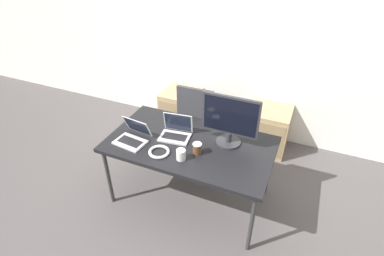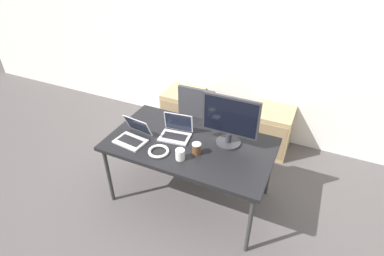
{
  "view_description": "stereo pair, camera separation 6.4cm",
  "coord_description": "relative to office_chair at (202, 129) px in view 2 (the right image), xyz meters",
  "views": [
    {
      "loc": [
        0.96,
        -2.2,
        2.56
      ],
      "look_at": [
        0.0,
        0.05,
        0.91
      ],
      "focal_mm": 28.0,
      "sensor_mm": 36.0,
      "label": 1
    },
    {
      "loc": [
        1.02,
        -2.17,
        2.56
      ],
      "look_at": [
        0.0,
        0.05,
        0.91
      ],
      "focal_mm": 28.0,
      "sensor_mm": 36.0,
      "label": 2
    }
  ],
  "objects": [
    {
      "name": "wall_back",
      "position": [
        0.19,
        0.78,
        0.91
      ],
      "size": [
        10.0,
        0.05,
        2.6
      ],
      "color": "white",
      "rests_on": "ground_plane"
    },
    {
      "name": "laptop_right",
      "position": [
        -0.35,
        -0.96,
        0.41
      ],
      "size": [
        0.33,
        0.33,
        0.22
      ],
      "color": "silver",
      "rests_on": "desk"
    },
    {
      "name": "cabinet_left",
      "position": [
        -0.5,
        0.49,
        -0.09
      ],
      "size": [
        0.51,
        0.51,
        0.6
      ],
      "color": "tan",
      "rests_on": "ground_plane"
    },
    {
      "name": "ground_plane",
      "position": [
        0.19,
        -0.77,
        -0.39
      ],
      "size": [
        14.0,
        14.0,
        0.0
      ],
      "primitive_type": "plane",
      "color": "#514C4C"
    },
    {
      "name": "cable_coil",
      "position": [
        -0.02,
        -1.03,
        0.38
      ],
      "size": [
        0.2,
        0.2,
        0.03
      ],
      "color": "white",
      "rests_on": "desk"
    },
    {
      "name": "desk",
      "position": [
        0.19,
        -0.77,
        0.32
      ],
      "size": [
        1.66,
        0.93,
        0.76
      ],
      "color": "black",
      "rests_on": "ground_plane"
    },
    {
      "name": "monitor",
      "position": [
        0.54,
        -0.61,
        0.63
      ],
      "size": [
        0.56,
        0.25,
        0.52
      ],
      "color": "#2D2D33",
      "rests_on": "desk"
    },
    {
      "name": "cabinet_right",
      "position": [
        0.79,
        0.49,
        -0.09
      ],
      "size": [
        0.51,
        0.51,
        0.6
      ],
      "color": "tan",
      "rests_on": "ground_plane"
    },
    {
      "name": "office_chair",
      "position": [
        0.0,
        0.0,
        0.0
      ],
      "size": [
        0.56,
        0.56,
        1.06
      ],
      "color": "#232326",
      "rests_on": "ground_plane"
    },
    {
      "name": "coffee_cup_brown",
      "position": [
        0.32,
        -0.89,
        0.42
      ],
      "size": [
        0.09,
        0.09,
        0.11
      ],
      "color": "brown",
      "rests_on": "desk"
    },
    {
      "name": "laptop_left",
      "position": [
        0.01,
        -0.72,
        0.41
      ],
      "size": [
        0.33,
        0.28,
        0.23
      ],
      "color": "silver",
      "rests_on": "desk"
    },
    {
      "name": "coffee_cup_white",
      "position": [
        0.22,
        -1.03,
        0.42
      ],
      "size": [
        0.09,
        0.09,
        0.1
      ],
      "color": "white",
      "rests_on": "desk"
    }
  ]
}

